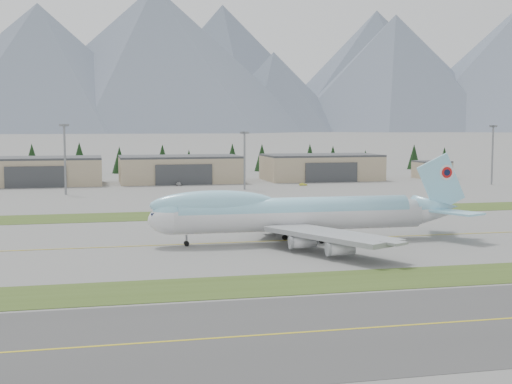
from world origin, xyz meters
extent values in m
plane|color=slate|center=(0.00, 0.00, 0.00)|extent=(7000.00, 7000.00, 0.00)
cube|color=#3B4F1C|center=(0.00, -38.00, 0.00)|extent=(400.00, 14.00, 0.08)
cube|color=#3B4F1C|center=(0.00, 45.00, 0.00)|extent=(400.00, 18.00, 0.08)
cube|color=gold|center=(0.00, 0.00, 0.00)|extent=(400.00, 0.40, 0.02)
cylinder|color=silver|center=(-9.43, -2.05, 5.21)|extent=(50.37, 6.43, 5.84)
cylinder|color=#96DAF6|center=(-10.33, -2.04, 6.29)|extent=(46.77, 5.94, 5.39)
ellipsoid|color=silver|center=(-34.58, -1.75, 5.21)|extent=(9.41, 5.95, 5.84)
ellipsoid|color=#96DAF6|center=(-34.58, -1.75, 6.29)|extent=(7.87, 5.04, 4.95)
ellipsoid|color=#96DAF6|center=(-26.50, -1.85, 7.99)|extent=(24.85, 5.25, 5.39)
cube|color=#0C1433|center=(-37.72, -1.71, 6.38)|extent=(1.95, 2.36, 1.16)
cone|color=silver|center=(20.21, -2.40, 5.21)|extent=(10.85, 5.85, 5.72)
cone|color=#96DAF6|center=(20.21, -2.40, 6.29)|extent=(9.94, 5.33, 5.21)
cube|color=#96DAF6|center=(21.11, -2.41, 11.32)|extent=(10.88, 0.67, 12.40)
cylinder|color=silver|center=(22.19, -2.06, 13.47)|extent=(3.24, 0.22, 3.23)
cylinder|color=red|center=(22.19, -1.97, 13.47)|extent=(2.34, 0.21, 2.34)
cylinder|color=#0C1433|center=(22.19, -1.88, 13.47)|extent=(1.35, 0.20, 1.35)
cube|color=#96DAF6|center=(22.07, 2.97, 5.75)|extent=(9.14, 11.24, 0.41)
cube|color=#96DAF6|center=(21.94, -7.81, 5.75)|extent=(8.98, 11.22, 0.41)
cube|color=#929599|center=(-7.46, 12.75, 3.59)|extent=(20.42, 27.74, 0.90)
cube|color=#929599|center=(-7.81, -16.89, 3.59)|extent=(19.95, 27.86, 0.90)
cylinder|color=silver|center=(-11.63, 9.21, 1.89)|extent=(4.70, 2.30, 2.25)
cylinder|color=silver|center=(-7.13, 17.51, 1.89)|extent=(4.70, 2.30, 2.25)
cylinder|color=silver|center=(-11.90, -13.25, 1.89)|extent=(4.70, 2.30, 2.25)
cylinder|color=silver|center=(-7.60, -21.65, 1.89)|extent=(4.70, 2.30, 2.25)
cylinder|color=gray|center=(-31.88, -1.78, 1.08)|extent=(0.40, 0.40, 2.16)
cylinder|color=gray|center=(-10.75, 0.66, 1.17)|extent=(0.51, 0.51, 2.34)
cylinder|color=gray|center=(-10.81, -4.73, 1.17)|extent=(0.51, 0.51, 2.34)
cylinder|color=gray|center=(-6.25, 0.61, 1.17)|extent=(0.51, 0.51, 2.34)
cylinder|color=gray|center=(-6.32, -4.78, 1.17)|extent=(0.51, 0.51, 2.34)
cylinder|color=black|center=(-31.89, -2.14, 0.49)|extent=(0.99, 0.33, 0.99)
cylinder|color=black|center=(-31.88, -1.42, 0.49)|extent=(0.99, 0.33, 0.99)
cylinder|color=black|center=(-10.75, 0.66, 0.54)|extent=(1.08, 0.46, 1.08)
cylinder|color=black|center=(-10.81, -4.73, 0.54)|extent=(1.08, 0.46, 1.08)
cylinder|color=black|center=(-6.25, 0.61, 0.54)|extent=(1.08, 0.46, 1.08)
cylinder|color=black|center=(-6.32, -4.78, 0.54)|extent=(1.08, 0.46, 1.08)
cube|color=tan|center=(-70.00, 150.00, 5.00)|extent=(48.00, 26.00, 10.00)
cube|color=#383A3D|center=(-70.00, 150.00, 10.40)|extent=(48.00, 26.00, 0.80)
cube|color=#383A3D|center=(-70.00, 136.70, 4.00)|extent=(22.08, 0.60, 8.00)
cube|color=tan|center=(-15.00, 150.00, 5.00)|extent=(48.00, 26.00, 10.00)
cube|color=#383A3D|center=(-15.00, 150.00, 10.40)|extent=(48.00, 26.00, 0.80)
cube|color=#383A3D|center=(-15.00, 136.70, 4.00)|extent=(22.08, 0.60, 8.00)
cube|color=tan|center=(45.00, 150.00, 5.00)|extent=(48.00, 26.00, 10.00)
cube|color=#383A3D|center=(45.00, 150.00, 10.40)|extent=(48.00, 26.00, 0.80)
cube|color=#383A3D|center=(45.00, 136.70, 4.00)|extent=(22.08, 0.60, 8.00)
cube|color=tan|center=(95.00, 148.00, 3.50)|extent=(14.00, 12.00, 7.00)
cube|color=#383A3D|center=(95.00, 148.00, 7.30)|extent=(14.00, 12.00, 0.60)
cylinder|color=gray|center=(-58.30, 108.21, 11.37)|extent=(0.70, 0.70, 22.73)
cube|color=gray|center=(-58.30, 108.21, 23.13)|extent=(3.20, 3.20, 0.80)
cylinder|color=gray|center=(3.92, 112.94, 10.02)|extent=(0.70, 0.70, 20.04)
cube|color=gray|center=(3.92, 112.94, 20.44)|extent=(3.20, 3.20, 0.80)
cylinder|color=gray|center=(102.50, 112.39, 11.16)|extent=(0.70, 0.70, 22.32)
cube|color=gray|center=(102.50, 112.39, 22.72)|extent=(3.20, 3.20, 0.80)
imported|color=silver|center=(-17.27, 134.76, 0.00)|extent=(1.75, 4.05, 1.36)
imported|color=gold|center=(29.12, 123.44, 0.00)|extent=(3.30, 1.56, 1.05)
imported|color=#9B9A9E|center=(56.76, 139.02, 0.00)|extent=(3.38, 4.74, 1.27)
cone|color=black|center=(-77.39, 215.29, 7.23)|extent=(8.10, 8.10, 14.46)
cone|color=black|center=(-55.41, 208.06, 7.61)|extent=(8.52, 8.52, 15.22)
cone|color=black|center=(-36.83, 210.02, 6.45)|extent=(7.22, 7.22, 12.90)
cone|color=black|center=(-16.19, 210.68, 6.95)|extent=(7.78, 7.78, 13.90)
cone|color=black|center=(-3.44, 209.36, 5.55)|extent=(6.21, 6.21, 11.09)
cone|color=black|center=(18.91, 212.92, 7.02)|extent=(7.87, 7.87, 14.05)
cone|color=black|center=(33.59, 210.71, 6.94)|extent=(7.77, 7.77, 13.88)
cone|color=black|center=(58.43, 209.63, 6.87)|extent=(7.70, 7.70, 13.75)
cone|color=black|center=(70.82, 209.86, 6.34)|extent=(7.10, 7.10, 12.68)
cone|color=black|center=(90.19, 214.03, 5.10)|extent=(5.71, 5.71, 10.19)
cone|color=black|center=(115.12, 208.47, 6.59)|extent=(7.38, 7.38, 13.19)
cone|color=black|center=(132.33, 208.01, 5.77)|extent=(6.46, 6.46, 11.53)
cone|color=slate|center=(-200.00, 2084.49, 189.59)|extent=(851.50, 851.50, 379.18)
cone|color=silver|center=(-200.00, 2084.49, 303.34)|extent=(323.57, 323.57, 151.67)
cone|color=slate|center=(150.00, 2171.25, 230.34)|extent=(1021.59, 1021.59, 460.68)
cone|color=silver|center=(150.00, 2171.25, 368.54)|extent=(388.20, 388.20, 184.27)
cone|color=slate|center=(550.00, 2213.38, 133.22)|extent=(529.52, 529.52, 266.44)
cone|color=silver|center=(550.00, 2213.38, 213.15)|extent=(201.22, 201.22, 106.58)
cone|color=slate|center=(1000.00, 2237.95, 204.56)|extent=(857.27, 857.27, 409.13)
cone|color=silver|center=(1000.00, 2237.95, 327.30)|extent=(325.76, 325.76, 163.65)
cone|color=slate|center=(-200.00, 2900.00, 225.98)|extent=(903.93, 903.93, 451.97)
cone|color=silver|center=(-200.00, 2900.00, 352.53)|extent=(361.57, 361.57, 198.87)
cone|color=slate|center=(500.00, 2900.00, 265.22)|extent=(1060.89, 1060.89, 530.44)
cone|color=silver|center=(500.00, 2900.00, 413.75)|extent=(424.35, 424.35, 233.40)
cone|color=slate|center=(1200.00, 2900.00, 265.46)|extent=(1061.83, 1061.83, 530.91)
cone|color=silver|center=(1200.00, 2900.00, 414.11)|extent=(424.73, 424.73, 233.60)
camera|label=1|loc=(-49.12, -137.18, 23.36)|focal=50.00mm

